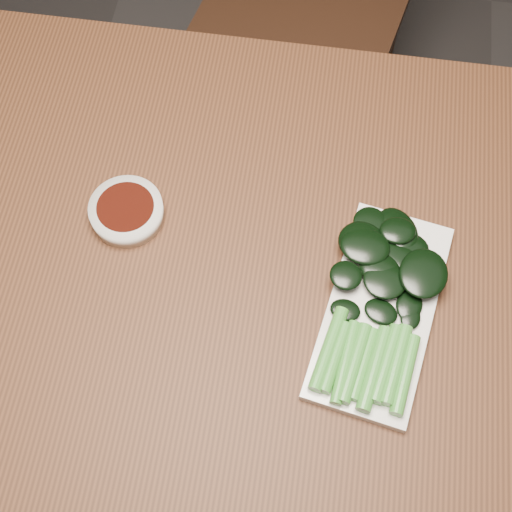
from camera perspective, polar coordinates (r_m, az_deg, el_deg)
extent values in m
plane|color=#2A2828|center=(1.64, -1.23, -12.30)|extent=(6.00, 6.00, 0.00)
cube|color=#452513|center=(0.94, -2.09, -2.00)|extent=(1.40, 0.80, 0.04)
cube|color=black|center=(1.63, 3.62, 18.62)|extent=(0.49, 0.49, 0.04)
cylinder|color=black|center=(1.74, -4.43, 10.92)|extent=(0.04, 0.04, 0.41)
cylinder|color=black|center=(1.67, 7.00, 7.44)|extent=(0.04, 0.04, 0.41)
cylinder|color=black|center=(1.95, -0.22, 18.85)|extent=(0.04, 0.04, 0.41)
cylinder|color=black|center=(1.89, 10.34, 15.87)|extent=(0.04, 0.04, 0.41)
cylinder|color=silver|center=(0.97, -10.30, 3.51)|extent=(0.10, 0.10, 0.03)
cylinder|color=#320B04|center=(0.96, -10.41, 3.85)|extent=(0.08, 0.08, 0.00)
cube|color=silver|center=(0.91, 9.90, -4.31)|extent=(0.18, 0.30, 0.01)
cylinder|color=#419031|center=(0.87, 5.84, -7.39)|extent=(0.04, 0.11, 0.02)
cylinder|color=#419031|center=(0.87, 6.35, -8.04)|extent=(0.03, 0.09, 0.02)
cylinder|color=#419031|center=(0.87, 7.15, -8.43)|extent=(0.03, 0.11, 0.01)
cylinder|color=#419031|center=(0.87, 7.87, -8.48)|extent=(0.04, 0.10, 0.02)
cylinder|color=#419031|center=(0.87, 8.59, -8.53)|extent=(0.03, 0.09, 0.01)
cylinder|color=#419031|center=(0.87, 9.46, -8.88)|extent=(0.04, 0.11, 0.02)
cylinder|color=#419031|center=(0.87, 10.36, -8.46)|extent=(0.04, 0.10, 0.02)
cylinder|color=#419031|center=(0.87, 11.13, -8.53)|extent=(0.04, 0.10, 0.02)
cylinder|color=#419031|center=(0.87, 11.84, -9.27)|extent=(0.03, 0.10, 0.02)
ellipsoid|color=black|center=(0.93, 8.42, 1.19)|extent=(0.08, 0.08, 0.02)
ellipsoid|color=black|center=(0.93, 12.90, -1.18)|extent=(0.04, 0.04, 0.01)
ellipsoid|color=black|center=(0.91, 10.25, -1.97)|extent=(0.06, 0.06, 0.01)
ellipsoid|color=black|center=(0.91, 13.26, -1.35)|extent=(0.07, 0.08, 0.01)
ellipsoid|color=black|center=(0.91, 9.90, -1.05)|extent=(0.07, 0.07, 0.01)
ellipsoid|color=black|center=(0.94, 9.11, 2.71)|extent=(0.05, 0.05, 0.01)
ellipsoid|color=black|center=(0.93, 11.45, -0.17)|extent=(0.08, 0.07, 0.01)
ellipsoid|color=black|center=(0.90, 7.20, -1.54)|extent=(0.05, 0.05, 0.01)
ellipsoid|color=black|center=(0.92, 8.71, 0.78)|extent=(0.07, 0.06, 0.01)
ellipsoid|color=black|center=(0.93, 10.30, -0.08)|extent=(0.05, 0.06, 0.01)
ellipsoid|color=black|center=(0.95, 11.26, 2.09)|extent=(0.08, 0.08, 0.01)
ellipsoid|color=black|center=(0.94, 11.26, 0.88)|extent=(0.08, 0.05, 0.01)
ellipsoid|color=black|center=(0.94, 11.29, 2.01)|extent=(0.05, 0.05, 0.01)
ellipsoid|color=black|center=(0.90, 9.95, -4.40)|extent=(0.05, 0.05, 0.01)
ellipsoid|color=black|center=(0.89, 7.16, -4.30)|extent=(0.04, 0.03, 0.01)
ellipsoid|color=black|center=(0.90, 12.25, -4.83)|extent=(0.03, 0.04, 0.01)
ellipsoid|color=black|center=(0.91, 12.16, -3.84)|extent=(0.04, 0.05, 0.01)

